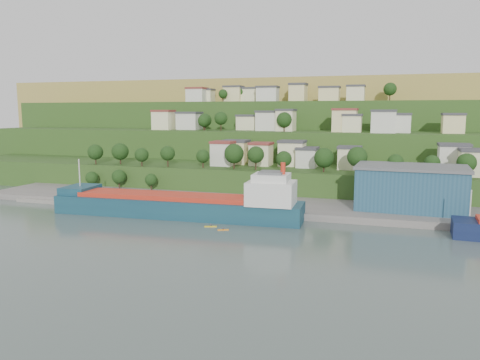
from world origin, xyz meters
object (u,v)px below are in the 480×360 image
at_px(cargo_ship_near, 184,207).
at_px(caravan, 94,194).
at_px(warehouse, 410,187).
at_px(kayak_orange, 223,229).

bearing_deg(cargo_ship_near, caravan, 158.83).
distance_m(warehouse, caravan, 102.65).
bearing_deg(warehouse, kayak_orange, -141.91).
height_order(cargo_ship_near, kayak_orange, cargo_ship_near).
relative_size(warehouse, caravan, 6.04).
xyz_separation_m(warehouse, caravan, (-102.14, -8.32, -6.00)).
relative_size(caravan, kayak_orange, 1.86).
xyz_separation_m(cargo_ship_near, kayak_orange, (16.08, -11.13, -2.82)).
distance_m(cargo_ship_near, kayak_orange, 19.75).
distance_m(cargo_ship_near, caravan, 41.77).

